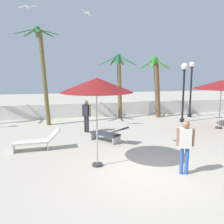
{
  "coord_description": "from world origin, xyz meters",
  "views": [
    {
      "loc": [
        -2.41,
        -7.34,
        3.28
      ],
      "look_at": [
        0.0,
        3.47,
        1.4
      ],
      "focal_mm": 40.49,
      "sensor_mm": 36.0,
      "label": 1
    }
  ],
  "objects_px": {
    "palm_tree_3": "(156,79)",
    "guest_1": "(86,113)",
    "seagull_1": "(28,7)",
    "seagull_2": "(87,13)",
    "lamp_post_2": "(184,82)",
    "palm_tree_0": "(42,62)",
    "patio_umbrella_2": "(222,85)",
    "lounge_chair_1": "(37,141)",
    "lounge_chair_2": "(109,133)",
    "guest_0": "(185,142)",
    "palm_tree_2": "(119,77)",
    "patio_umbrella_3": "(97,85)",
    "lamp_post_0": "(191,83)"
  },
  "relations": [
    {
      "from": "lamp_post_2",
      "to": "seagull_1",
      "type": "height_order",
      "value": "seagull_1"
    },
    {
      "from": "palm_tree_2",
      "to": "lamp_post_0",
      "type": "height_order",
      "value": "palm_tree_2"
    },
    {
      "from": "palm_tree_0",
      "to": "guest_0",
      "type": "distance_m",
      "value": 9.83
    },
    {
      "from": "lounge_chair_2",
      "to": "guest_0",
      "type": "relative_size",
      "value": 1.03
    },
    {
      "from": "patio_umbrella_2",
      "to": "palm_tree_2",
      "type": "relative_size",
      "value": 0.72
    },
    {
      "from": "guest_1",
      "to": "patio_umbrella_2",
      "type": "bearing_deg",
      "value": -5.87
    },
    {
      "from": "lamp_post_2",
      "to": "lounge_chair_2",
      "type": "xyz_separation_m",
      "value": [
        -5.43,
        -3.38,
        -2.1
      ]
    },
    {
      "from": "seagull_2",
      "to": "lamp_post_0",
      "type": "bearing_deg",
      "value": -15.99
    },
    {
      "from": "guest_1",
      "to": "seagull_1",
      "type": "height_order",
      "value": "seagull_1"
    },
    {
      "from": "lounge_chair_1",
      "to": "guest_1",
      "type": "xyz_separation_m",
      "value": [
        2.34,
        2.53,
        0.65
      ]
    },
    {
      "from": "patio_umbrella_2",
      "to": "palm_tree_3",
      "type": "relative_size",
      "value": 0.74
    },
    {
      "from": "guest_0",
      "to": "patio_umbrella_3",
      "type": "bearing_deg",
      "value": 153.66
    },
    {
      "from": "lounge_chair_1",
      "to": "patio_umbrella_2",
      "type": "bearing_deg",
      "value": 10.4
    },
    {
      "from": "seagull_1",
      "to": "seagull_2",
      "type": "relative_size",
      "value": 0.73
    },
    {
      "from": "patio_umbrella_2",
      "to": "palm_tree_2",
      "type": "height_order",
      "value": "palm_tree_2"
    },
    {
      "from": "lounge_chair_1",
      "to": "guest_1",
      "type": "relative_size",
      "value": 1.13
    },
    {
      "from": "patio_umbrella_2",
      "to": "patio_umbrella_3",
      "type": "distance_m",
      "value": 8.56
    },
    {
      "from": "patio_umbrella_3",
      "to": "palm_tree_2",
      "type": "relative_size",
      "value": 0.71
    },
    {
      "from": "palm_tree_3",
      "to": "guest_1",
      "type": "bearing_deg",
      "value": -148.26
    },
    {
      "from": "lounge_chair_2",
      "to": "guest_0",
      "type": "height_order",
      "value": "guest_0"
    },
    {
      "from": "patio_umbrella_3",
      "to": "guest_0",
      "type": "distance_m",
      "value": 3.34
    },
    {
      "from": "patio_umbrella_2",
      "to": "guest_0",
      "type": "relative_size",
      "value": 1.79
    },
    {
      "from": "guest_0",
      "to": "seagull_1",
      "type": "distance_m",
      "value": 9.38
    },
    {
      "from": "patio_umbrella_2",
      "to": "lounge_chair_1",
      "type": "bearing_deg",
      "value": -169.6
    },
    {
      "from": "patio_umbrella_3",
      "to": "palm_tree_0",
      "type": "bearing_deg",
      "value": 106.1
    },
    {
      "from": "lamp_post_0",
      "to": "lamp_post_2",
      "type": "height_order",
      "value": "lamp_post_0"
    },
    {
      "from": "palm_tree_3",
      "to": "seagull_2",
      "type": "distance_m",
      "value": 6.44
    },
    {
      "from": "lounge_chair_1",
      "to": "guest_0",
      "type": "relative_size",
      "value": 1.12
    },
    {
      "from": "lamp_post_0",
      "to": "lamp_post_2",
      "type": "relative_size",
      "value": 1.03
    },
    {
      "from": "palm_tree_3",
      "to": "patio_umbrella_2",
      "type": "bearing_deg",
      "value": -60.54
    },
    {
      "from": "palm_tree_2",
      "to": "seagull_2",
      "type": "bearing_deg",
      "value": 145.35
    },
    {
      "from": "patio_umbrella_3",
      "to": "palm_tree_3",
      "type": "height_order",
      "value": "palm_tree_3"
    },
    {
      "from": "palm_tree_0",
      "to": "guest_1",
      "type": "distance_m",
      "value": 4.12
    },
    {
      "from": "patio_umbrella_3",
      "to": "lounge_chair_1",
      "type": "height_order",
      "value": "patio_umbrella_3"
    },
    {
      "from": "patio_umbrella_2",
      "to": "lounge_chair_1",
      "type": "height_order",
      "value": "patio_umbrella_2"
    },
    {
      "from": "seagull_1",
      "to": "palm_tree_0",
      "type": "bearing_deg",
      "value": 79.75
    },
    {
      "from": "palm_tree_2",
      "to": "lounge_chair_1",
      "type": "relative_size",
      "value": 2.23
    },
    {
      "from": "lamp_post_0",
      "to": "seagull_2",
      "type": "xyz_separation_m",
      "value": [
        -6.85,
        1.96,
        4.61
      ]
    },
    {
      "from": "patio_umbrella_3",
      "to": "palm_tree_3",
      "type": "xyz_separation_m",
      "value": [
        5.33,
        7.94,
        -0.16
      ]
    },
    {
      "from": "palm_tree_2",
      "to": "palm_tree_3",
      "type": "xyz_separation_m",
      "value": [
        2.53,
        -0.26,
        -0.17
      ]
    },
    {
      "from": "seagull_1",
      "to": "seagull_2",
      "type": "bearing_deg",
      "value": 54.86
    },
    {
      "from": "palm_tree_3",
      "to": "guest_1",
      "type": "xyz_separation_m",
      "value": [
        -5.12,
        -3.17,
        -1.57
      ]
    },
    {
      "from": "lamp_post_0",
      "to": "lounge_chair_2",
      "type": "relative_size",
      "value": 2.14
    },
    {
      "from": "lounge_chair_1",
      "to": "lounge_chair_2",
      "type": "height_order",
      "value": "lounge_chair_1"
    },
    {
      "from": "patio_umbrella_2",
      "to": "seagull_1",
      "type": "relative_size",
      "value": 3.37
    },
    {
      "from": "guest_1",
      "to": "patio_umbrella_3",
      "type": "bearing_deg",
      "value": -92.5
    },
    {
      "from": "patio_umbrella_2",
      "to": "lounge_chair_2",
      "type": "distance_m",
      "value": 7.0
    },
    {
      "from": "palm_tree_3",
      "to": "lamp_post_2",
      "type": "xyz_separation_m",
      "value": [
        1.08,
        -1.84,
        -0.09
      ]
    },
    {
      "from": "palm_tree_0",
      "to": "lounge_chair_1",
      "type": "distance_m",
      "value": 5.8
    },
    {
      "from": "seagull_1",
      "to": "lounge_chair_1",
      "type": "bearing_deg",
      "value": -83.49
    }
  ]
}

